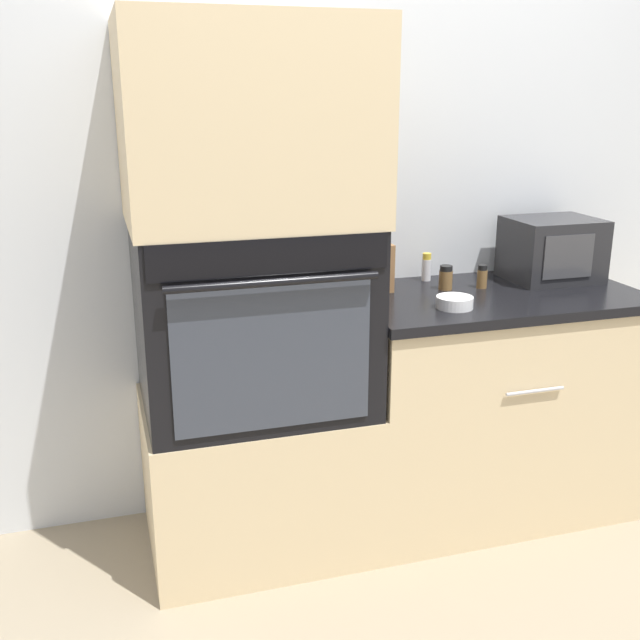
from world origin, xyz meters
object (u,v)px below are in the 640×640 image
at_px(microwave, 552,249).
at_px(condiment_jar_far, 426,267).
at_px(condiment_jar_mid, 482,277).
at_px(condiment_jar_near, 446,278).
at_px(knife_block, 375,266).
at_px(wall_oven, 252,315).
at_px(bowl, 455,302).

xyz_separation_m(microwave, condiment_jar_far, (-0.47, 0.12, -0.07)).
bearing_deg(condiment_jar_mid, condiment_jar_near, 171.75).
bearing_deg(condiment_jar_far, knife_block, -164.19).
bearing_deg(wall_oven, condiment_jar_near, 7.15).
height_order(wall_oven, bowl, wall_oven).
relative_size(condiment_jar_near, condiment_jar_far, 0.84).
height_order(bowl, condiment_jar_mid, condiment_jar_mid).
bearing_deg(condiment_jar_mid, microwave, 7.74).
bearing_deg(condiment_jar_mid, knife_block, 165.84).
height_order(microwave, condiment_jar_far, microwave).
bearing_deg(condiment_jar_near, knife_block, 162.69).
bearing_deg(condiment_jar_far, wall_oven, -161.95).
bearing_deg(condiment_jar_near, condiment_jar_far, 94.32).
distance_m(condiment_jar_near, condiment_jar_far, 0.15).
relative_size(knife_block, condiment_jar_near, 2.45).
relative_size(wall_oven, bowl, 5.88).
xyz_separation_m(knife_block, condiment_jar_near, (0.25, -0.08, -0.05)).
relative_size(wall_oven, microwave, 2.21).
bearing_deg(wall_oven, condiment_jar_mid, 4.75).
relative_size(condiment_jar_mid, condiment_jar_far, 0.82).
xyz_separation_m(wall_oven, bowl, (0.67, -0.14, 0.03)).
distance_m(wall_oven, microwave, 1.23).
distance_m(microwave, condiment_jar_far, 0.49).
distance_m(condiment_jar_mid, condiment_jar_far, 0.23).
distance_m(wall_oven, condiment_jar_near, 0.76).
bearing_deg(condiment_jar_near, bowl, -108.84).
bearing_deg(bowl, knife_block, 118.44).
relative_size(wall_oven, condiment_jar_near, 8.24).
bearing_deg(condiment_jar_far, condiment_jar_near, -85.68).
height_order(microwave, condiment_jar_near, microwave).
xyz_separation_m(condiment_jar_near, condiment_jar_mid, (0.14, -0.02, -0.00)).
relative_size(knife_block, condiment_jar_far, 2.05).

